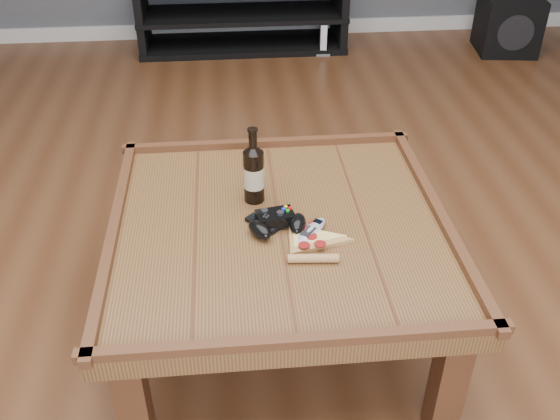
{
  "coord_description": "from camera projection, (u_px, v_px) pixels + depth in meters",
  "views": [
    {
      "loc": [
        -0.14,
        -1.5,
        1.54
      ],
      "look_at": [
        -0.0,
        -0.03,
        0.52
      ],
      "focal_mm": 40.0,
      "sensor_mm": 36.0,
      "label": 1
    }
  ],
  "objects": [
    {
      "name": "ground",
      "position": [
        280.0,
        331.0,
        2.11
      ],
      "size": [
        6.0,
        6.0,
        0.0
      ],
      "primitive_type": "plane",
      "color": "#4E2B16",
      "rests_on": "ground"
    },
    {
      "name": "baseboard",
      "position": [
        242.0,
        29.0,
        4.53
      ],
      "size": [
        5.0,
        0.02,
        0.1
      ],
      "primitive_type": "cube",
      "color": "silver",
      "rests_on": "ground"
    },
    {
      "name": "coffee_table",
      "position": [
        279.0,
        240.0,
        1.89
      ],
      "size": [
        1.03,
        1.03,
        0.48
      ],
      "color": "#4F2C16",
      "rests_on": "ground"
    },
    {
      "name": "media_console",
      "position": [
        242.0,
        12.0,
        4.23
      ],
      "size": [
        1.4,
        0.45,
        0.5
      ],
      "color": "black",
      "rests_on": "ground"
    },
    {
      "name": "beer_bottle",
      "position": [
        254.0,
        172.0,
        1.91
      ],
      "size": [
        0.06,
        0.06,
        0.25
      ],
      "color": "black",
      "rests_on": "coffee_table"
    },
    {
      "name": "game_controller",
      "position": [
        277.0,
        223.0,
        1.82
      ],
      "size": [
        0.19,
        0.14,
        0.05
      ],
      "rotation": [
        0.0,
        0.0,
        0.18
      ],
      "color": "black",
      "rests_on": "coffee_table"
    },
    {
      "name": "pizza_slice",
      "position": [
        312.0,
        242.0,
        1.77
      ],
      "size": [
        0.17,
        0.26,
        0.03
      ],
      "rotation": [
        0.0,
        0.0,
        -0.08
      ],
      "color": "tan",
      "rests_on": "coffee_table"
    },
    {
      "name": "smartphone",
      "position": [
        265.0,
        222.0,
        1.85
      ],
      "size": [
        0.12,
        0.12,
        0.01
      ],
      "rotation": [
        0.0,
        0.0,
        0.75
      ],
      "color": "black",
      "rests_on": "coffee_table"
    },
    {
      "name": "remote_control",
      "position": [
        311.0,
        232.0,
        1.8
      ],
      "size": [
        0.13,
        0.16,
        0.02
      ],
      "rotation": [
        0.0,
        0.0,
        -0.63
      ],
      "color": "#A0A5AE",
      "rests_on": "coffee_table"
    },
    {
      "name": "subwoofer",
      "position": [
        508.0,
        24.0,
        4.21
      ],
      "size": [
        0.42,
        0.42,
        0.37
      ],
      "rotation": [
        0.0,
        0.0,
        -0.13
      ],
      "color": "black",
      "rests_on": "ground"
    },
    {
      "name": "game_console",
      "position": [
        323.0,
        39.0,
        4.23
      ],
      "size": [
        0.11,
        0.18,
        0.21
      ],
      "rotation": [
        0.0,
        0.0,
        -0.11
      ],
      "color": "slate",
      "rests_on": "ground"
    }
  ]
}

